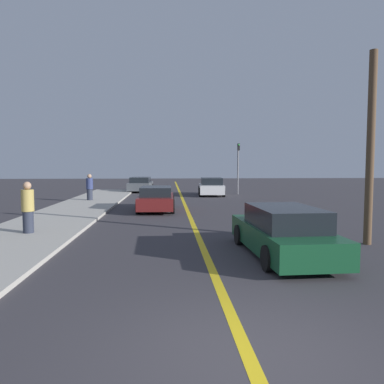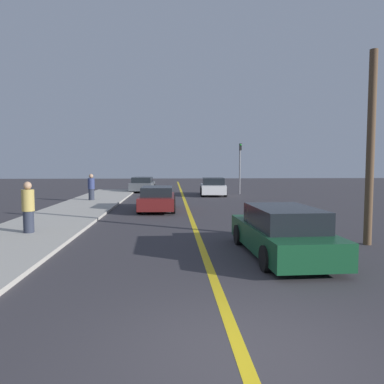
% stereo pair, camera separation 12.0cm
% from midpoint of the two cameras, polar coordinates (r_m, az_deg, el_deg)
% --- Properties ---
extents(ground_plane, '(120.00, 120.00, 0.00)m').
position_cam_midpoint_polar(ground_plane, '(5.28, 8.45, -23.74)').
color(ground_plane, '#38353A').
extents(road_center_line, '(0.20, 60.00, 0.01)m').
position_cam_midpoint_polar(road_center_line, '(22.72, -0.74, -1.97)').
color(road_center_line, gold).
rests_on(road_center_line, ground_plane).
extents(sidewalk_left, '(3.55, 30.62, 0.12)m').
position_cam_midpoint_polar(sidewalk_left, '(20.62, -17.02, -2.64)').
color(sidewalk_left, '#ADA89E').
rests_on(sidewalk_left, ground_plane).
extents(car_near_right_lane, '(2.03, 4.77, 1.35)m').
position_cam_midpoint_polar(car_near_right_lane, '(10.40, 13.85, -5.99)').
color(car_near_right_lane, '#144728').
rests_on(car_near_right_lane, ground_plane).
extents(car_ahead_center, '(1.95, 4.43, 1.29)m').
position_cam_midpoint_polar(car_ahead_center, '(19.99, -5.14, -1.03)').
color(car_ahead_center, maroon).
rests_on(car_ahead_center, ground_plane).
extents(car_far_distant, '(2.16, 4.11, 1.41)m').
position_cam_midpoint_polar(car_far_distant, '(29.53, 3.34, 0.78)').
color(car_far_distant, silver).
rests_on(car_far_distant, ground_plane).
extents(car_parked_left_lot, '(2.15, 4.42, 1.31)m').
position_cam_midpoint_polar(car_parked_left_lot, '(33.93, -7.44, 1.14)').
color(car_parked_left_lot, '#4C5156').
rests_on(car_parked_left_lot, ground_plane).
extents(pedestrian_near_curb, '(0.42, 0.42, 1.76)m').
position_cam_midpoint_polar(pedestrian_near_curb, '(13.98, -23.47, -2.17)').
color(pedestrian_near_curb, '#282D3D').
rests_on(pedestrian_near_curb, sidewalk_left).
extents(pedestrian_mid_group, '(0.43, 0.43, 1.71)m').
position_cam_midpoint_polar(pedestrian_mid_group, '(25.41, -14.97, 0.72)').
color(pedestrian_mid_group, '#282D3D').
rests_on(pedestrian_mid_group, sidewalk_left).
extents(traffic_light, '(0.18, 0.40, 4.13)m').
position_cam_midpoint_polar(traffic_light, '(30.75, 7.43, 4.35)').
color(traffic_light, slate).
rests_on(traffic_light, ground_plane).
extents(utility_pole, '(0.24, 0.24, 5.88)m').
position_cam_midpoint_polar(utility_pole, '(12.62, 25.80, 5.95)').
color(utility_pole, brown).
rests_on(utility_pole, ground_plane).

